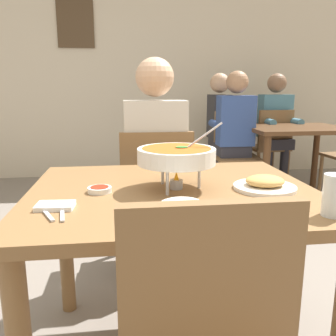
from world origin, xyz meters
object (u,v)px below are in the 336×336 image
(appetizer_plate, at_px, (265,184))
(chair_bg_right, at_px, (235,149))
(diner_main, at_px, (155,155))
(patron_bg_right, at_px, (234,128))
(rice_plate, at_px, (182,210))
(chair_bg_middle, at_px, (226,143))
(sauce_dish, at_px, (100,189))
(chair_diner_main, at_px, (156,194))
(curry_bowl, at_px, (177,156))
(patron_bg_middle, at_px, (222,123))
(drink_glass, at_px, (334,198))
(dining_table_main, at_px, (173,217))
(chair_bg_left, at_px, (270,143))
(dining_table_far, at_px, (295,140))
(patron_bg_left, at_px, (276,123))

(appetizer_plate, xyz_separation_m, chair_bg_right, (0.64, 2.32, -0.26))
(diner_main, relative_size, patron_bg_right, 1.00)
(diner_main, bearing_deg, rice_plate, -90.85)
(patron_bg_right, bearing_deg, chair_bg_right, 59.32)
(chair_bg_middle, bearing_deg, sauce_dish, -115.33)
(chair_diner_main, height_order, appetizer_plate, chair_diner_main)
(curry_bowl, distance_m, patron_bg_middle, 2.86)
(rice_plate, height_order, drink_glass, drink_glass)
(curry_bowl, relative_size, patron_bg_middle, 0.25)
(chair_bg_middle, bearing_deg, appetizer_plate, -103.52)
(dining_table_main, bearing_deg, drink_glass, -38.82)
(patron_bg_middle, bearing_deg, chair_bg_left, -3.15)
(curry_bowl, relative_size, rice_plate, 1.39)
(dining_table_far, distance_m, chair_bg_middle, 0.83)
(chair_bg_right, bearing_deg, diner_main, -123.52)
(dining_table_main, relative_size, chair_bg_right, 1.23)
(patron_bg_left, relative_size, patron_bg_right, 1.00)
(dining_table_far, xyz_separation_m, patron_bg_left, (0.02, 0.53, 0.13))
(curry_bowl, height_order, patron_bg_left, patron_bg_left)
(curry_bowl, height_order, rice_plate, curry_bowl)
(rice_plate, relative_size, patron_bg_middle, 0.18)
(dining_table_main, height_order, dining_table_far, same)
(dining_table_main, height_order, patron_bg_left, patron_bg_left)
(sauce_dish, bearing_deg, drink_glass, -25.54)
(curry_bowl, bearing_deg, patron_bg_right, 67.09)
(curry_bowl, distance_m, drink_glass, 0.56)
(drink_glass, xyz_separation_m, chair_bg_left, (1.10, 3.02, -0.30))
(curry_bowl, distance_m, chair_bg_left, 3.10)
(appetizer_plate, xyz_separation_m, patron_bg_left, (1.25, 2.72, -0.03))
(rice_plate, distance_m, patron_bg_right, 2.69)
(rice_plate, relative_size, drink_glass, 1.85)
(curry_bowl, distance_m, patron_bg_left, 3.11)
(appetizer_plate, distance_m, chair_bg_left, 2.98)
(chair_bg_right, bearing_deg, appetizer_plate, -105.29)
(sauce_dish, xyz_separation_m, patron_bg_right, (1.23, 2.21, -0.02))
(curry_bowl, height_order, drink_glass, curry_bowl)
(chair_bg_left, xyz_separation_m, patron_bg_right, (-0.60, -0.46, 0.24))
(appetizer_plate, height_order, chair_bg_right, chair_bg_right)
(dining_table_main, bearing_deg, chair_bg_middle, 69.53)
(chair_diner_main, relative_size, appetizer_plate, 3.75)
(drink_glass, bearing_deg, chair_diner_main, 111.86)
(chair_bg_right, xyz_separation_m, patron_bg_middle, (-0.03, 0.42, 0.24))
(diner_main, distance_m, sauce_dish, 0.84)
(curry_bowl, relative_size, drink_glass, 2.56)
(drink_glass, distance_m, chair_bg_middle, 3.17)
(dining_table_main, height_order, diner_main, diner_main)
(rice_plate, height_order, patron_bg_left, patron_bg_left)
(chair_bg_middle, distance_m, patron_bg_right, 0.60)
(chair_bg_right, xyz_separation_m, patron_bg_left, (0.61, 0.40, 0.24))
(dining_table_main, xyz_separation_m, patron_bg_middle, (0.95, 2.70, 0.11))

